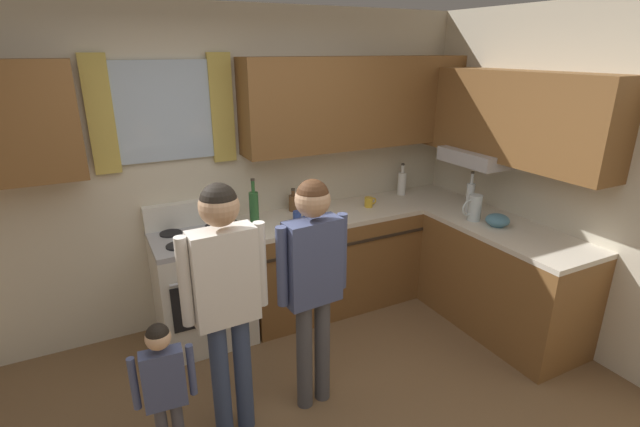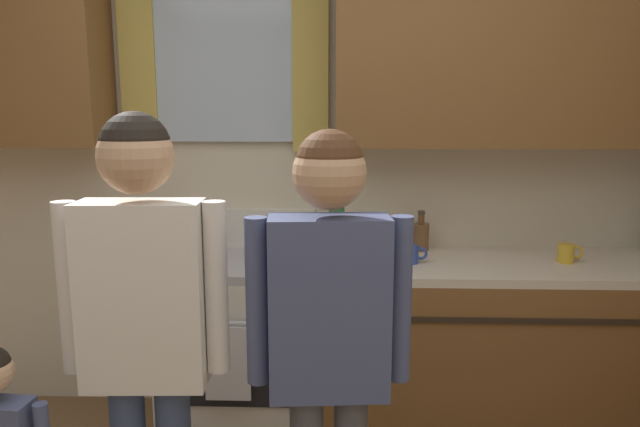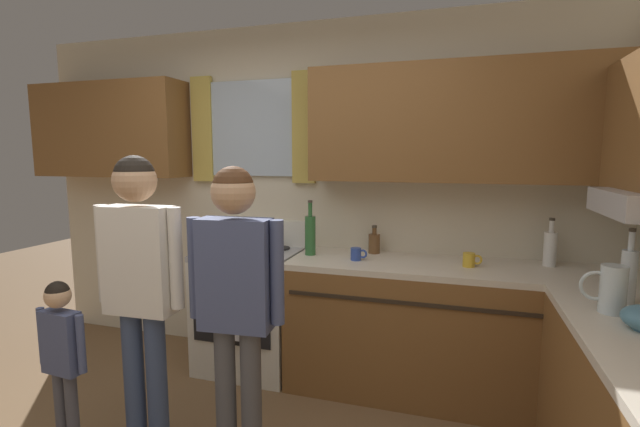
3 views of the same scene
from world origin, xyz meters
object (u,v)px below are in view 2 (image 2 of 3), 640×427
(stove_oven, at_px, (241,343))
(mug_mustard_yellow, at_px, (567,253))
(adult_in_plaid, at_px, (329,326))
(mug_cobalt_blue, at_px, (412,254))
(adult_holding_child, at_px, (144,314))
(bottle_squat_brown, at_px, (421,236))
(bottle_wine_green, at_px, (337,228))

(stove_oven, bearing_deg, mug_mustard_yellow, -0.51)
(adult_in_plaid, bearing_deg, mug_cobalt_blue, 70.41)
(stove_oven, bearing_deg, adult_holding_child, -94.81)
(adult_holding_child, distance_m, adult_in_plaid, 0.55)
(stove_oven, relative_size, mug_cobalt_blue, 9.58)
(mug_cobalt_blue, bearing_deg, adult_in_plaid, -109.59)
(stove_oven, bearing_deg, mug_cobalt_blue, -3.66)
(bottle_squat_brown, bearing_deg, mug_mustard_yellow, -18.21)
(bottle_wine_green, xyz_separation_m, adult_in_plaid, (-0.01, -1.10, -0.07))
(stove_oven, distance_m, bottle_squat_brown, 1.05)
(stove_oven, xyz_separation_m, bottle_wine_green, (0.47, 0.01, 0.58))
(stove_oven, height_order, mug_cobalt_blue, stove_oven)
(mug_mustard_yellow, bearing_deg, adult_in_plaid, -135.71)
(bottle_squat_brown, bearing_deg, mug_cobalt_blue, -106.18)
(adult_holding_child, bearing_deg, stove_oven, 85.19)
(mug_cobalt_blue, height_order, adult_in_plaid, adult_in_plaid)
(mug_cobalt_blue, distance_m, adult_in_plaid, 1.10)
(bottle_squat_brown, distance_m, adult_in_plaid, 1.36)
(bottle_wine_green, xyz_separation_m, mug_cobalt_blue, (0.36, -0.07, -0.11))
(bottle_wine_green, distance_m, mug_cobalt_blue, 0.38)
(stove_oven, xyz_separation_m, adult_holding_child, (-0.09, -1.09, 0.55))
(bottle_wine_green, xyz_separation_m, mug_mustard_yellow, (1.09, -0.03, -0.11))
(bottle_wine_green, bearing_deg, bottle_squat_brown, 23.66)
(bottle_squat_brown, bearing_deg, stove_oven, -167.32)
(mug_cobalt_blue, xyz_separation_m, adult_in_plaid, (-0.37, -1.03, 0.04))
(mug_cobalt_blue, bearing_deg, bottle_wine_green, 169.30)
(bottle_wine_green, distance_m, bottle_squat_brown, 0.47)
(bottle_squat_brown, distance_m, mug_mustard_yellow, 0.69)
(stove_oven, distance_m, adult_in_plaid, 1.29)
(bottle_squat_brown, xyz_separation_m, mug_mustard_yellow, (0.66, -0.22, -0.03))
(mug_mustard_yellow, bearing_deg, adult_holding_child, -146.83)
(mug_mustard_yellow, bearing_deg, mug_cobalt_blue, -176.97)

